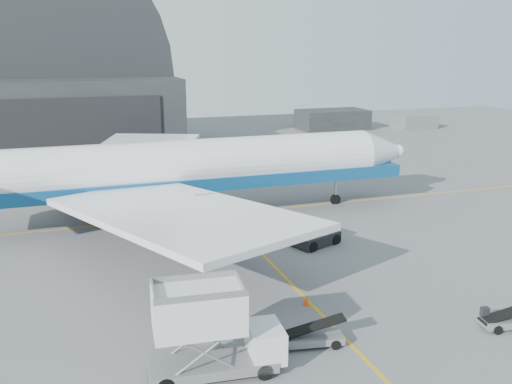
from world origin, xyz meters
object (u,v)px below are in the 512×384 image
object	(u,v)px
pushback_tug	(317,236)
belt_loader_a	(306,337)
airliner	(173,169)
catering_truck	(211,331)

from	to	relation	value
pushback_tug	belt_loader_a	distance (m)	17.60
airliner	pushback_tug	size ratio (longest dim) A/B	11.17
pushback_tug	belt_loader_a	size ratio (longest dim) A/B	1.03
catering_truck	pushback_tug	xyz separation A→B (m)	(13.83, 16.84, -1.76)
catering_truck	airliner	bearing A→B (deg)	87.95
pushback_tug	airliner	bearing A→B (deg)	110.71
pushback_tug	belt_loader_a	bearing A→B (deg)	-138.31
belt_loader_a	pushback_tug	bearing A→B (deg)	72.88
pushback_tug	belt_loader_a	world-z (taller)	pushback_tug
airliner	pushback_tug	xyz separation A→B (m)	(10.43, -11.41, -4.44)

